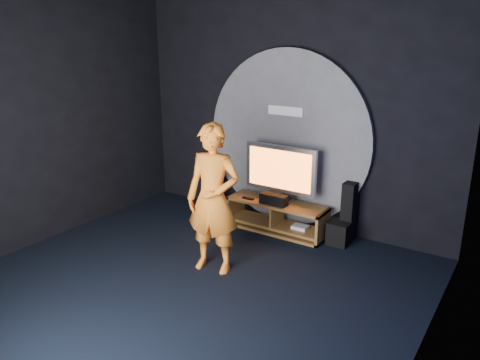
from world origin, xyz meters
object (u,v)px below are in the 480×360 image
object	(u,v)px
media_console	(277,219)
subwoofer	(339,233)
tower_speaker_left	(211,192)
tower_speaker_right	(348,212)
player	(213,199)
tv	(280,171)

from	to	relation	value
media_console	subwoofer	world-z (taller)	media_console
tower_speaker_left	tower_speaker_right	distance (m)	2.13
media_console	subwoofer	distance (m)	0.93
media_console	tower_speaker_left	distance (m)	1.15
tower_speaker_right	player	bearing A→B (deg)	-122.26
tv	player	distance (m)	1.50
tower_speaker_left	tower_speaker_right	size ratio (longest dim) A/B	1.00
media_console	player	bearing A→B (deg)	-93.61
media_console	tower_speaker_left	bearing A→B (deg)	-174.34
tv	tower_speaker_right	size ratio (longest dim) A/B	1.31
subwoofer	player	bearing A→B (deg)	-123.67
tv	tower_speaker_right	distance (m)	1.11
tower_speaker_right	subwoofer	xyz separation A→B (m)	(-0.05, -0.16, -0.26)
tower_speaker_right	media_console	bearing A→B (deg)	-165.41
media_console	player	distance (m)	1.60
media_console	tv	distance (m)	0.71
media_console	subwoofer	size ratio (longest dim) A/B	4.70
media_console	tower_speaker_left	size ratio (longest dim) A/B	1.76
tower_speaker_right	subwoofer	distance (m)	0.31
media_console	tv	size ratio (longest dim) A/B	1.35
subwoofer	tower_speaker_left	bearing A→B (deg)	-174.39
tv	subwoofer	size ratio (longest dim) A/B	3.48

